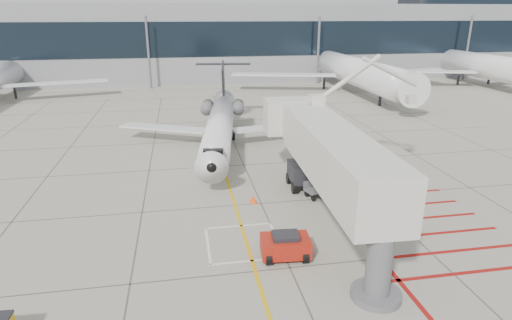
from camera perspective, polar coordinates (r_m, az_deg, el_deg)
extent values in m
plane|color=#9C9787|center=(26.16, 2.33, -9.44)|extent=(260.00, 260.00, 0.00)
cone|color=#FF4F0D|center=(29.75, -0.46, -5.19)|extent=(0.37, 0.37, 0.51)
cone|color=#FF530D|center=(29.58, -0.21, -5.39)|extent=(0.33, 0.33, 0.46)
cube|color=gray|center=(93.81, -0.86, 15.72)|extent=(180.00, 28.00, 14.00)
cube|color=black|center=(79.94, 0.82, 15.85)|extent=(180.00, 0.10, 6.00)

